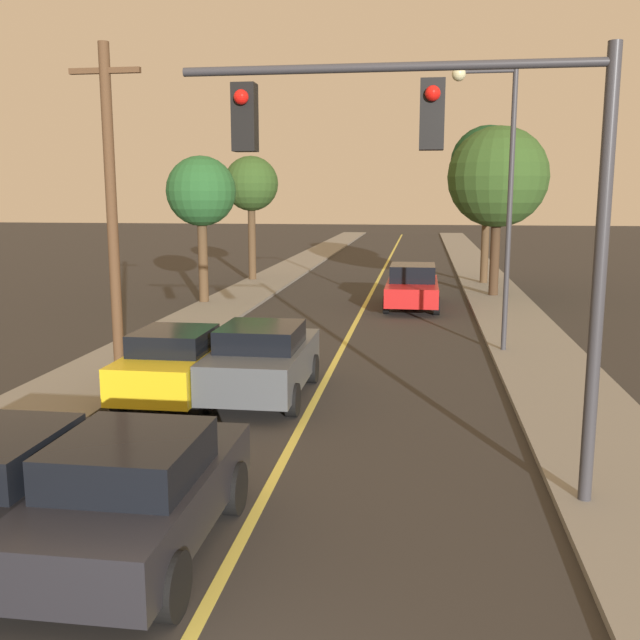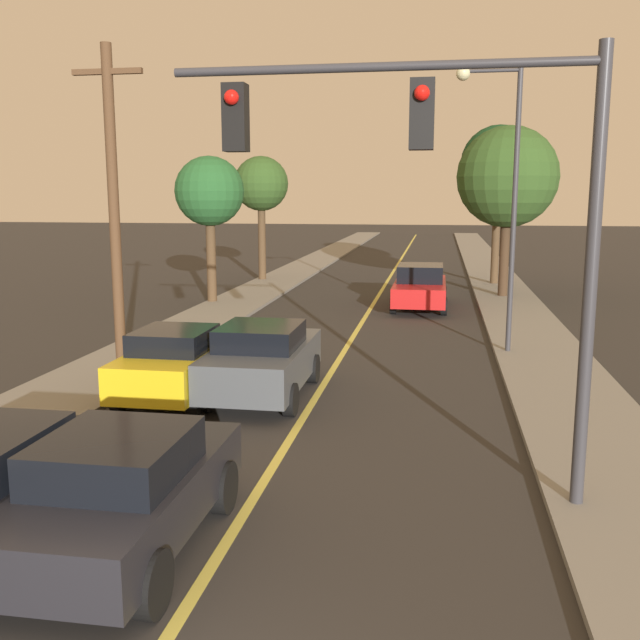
{
  "view_description": "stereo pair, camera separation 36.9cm",
  "coord_description": "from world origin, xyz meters",
  "px_view_note": "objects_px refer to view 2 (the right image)",
  "views": [
    {
      "loc": [
        2.16,
        -4.33,
        4.3
      ],
      "look_at": [
        0.0,
        10.81,
        1.6
      ],
      "focal_mm": 40.0,
      "sensor_mm": 36.0,
      "label": 1
    },
    {
      "loc": [
        2.52,
        -4.27,
        4.3
      ],
      "look_at": [
        0.0,
        10.81,
        1.6
      ],
      "focal_mm": 40.0,
      "sensor_mm": 36.0,
      "label": 2
    }
  ],
  "objects_px": {
    "streetlamp_right": "(501,173)",
    "tree_right_near": "(508,177)",
    "tree_left_far": "(261,185)",
    "tree_right_far": "(499,164)",
    "car_outer_lane_second": "(177,362)",
    "car_far_oncoming": "(420,287)",
    "utility_pole_left": "(114,209)",
    "car_near_lane_second": "(262,359)",
    "car_near_lane_front": "(122,491)",
    "traffic_signal_mast": "(449,179)",
    "tree_left_near": "(209,193)"
  },
  "relations": [
    {
      "from": "car_near_lane_front",
      "to": "tree_right_far",
      "type": "relative_size",
      "value": 0.54
    },
    {
      "from": "tree_left_far",
      "to": "tree_left_near",
      "type": "bearing_deg",
      "value": -91.05
    },
    {
      "from": "tree_left_far",
      "to": "utility_pole_left",
      "type": "bearing_deg",
      "value": -85.57
    },
    {
      "from": "tree_left_near",
      "to": "utility_pole_left",
      "type": "bearing_deg",
      "value": -82.07
    },
    {
      "from": "tree_left_far",
      "to": "car_near_lane_front",
      "type": "bearing_deg",
      "value": -79.42
    },
    {
      "from": "car_near_lane_front",
      "to": "streetlamp_right",
      "type": "xyz_separation_m",
      "value": [
        5.21,
        11.94,
        4.05
      ]
    },
    {
      "from": "car_near_lane_second",
      "to": "utility_pole_left",
      "type": "bearing_deg",
      "value": 168.94
    },
    {
      "from": "car_near_lane_second",
      "to": "car_far_oncoming",
      "type": "distance_m",
      "value": 13.19
    },
    {
      "from": "utility_pole_left",
      "to": "tree_right_far",
      "type": "height_order",
      "value": "utility_pole_left"
    },
    {
      "from": "car_far_oncoming",
      "to": "tree_left_far",
      "type": "xyz_separation_m",
      "value": [
        -8.03,
        7.29,
        3.92
      ]
    },
    {
      "from": "car_near_lane_second",
      "to": "traffic_signal_mast",
      "type": "relative_size",
      "value": 0.68
    },
    {
      "from": "tree_right_near",
      "to": "tree_right_far",
      "type": "xyz_separation_m",
      "value": [
        -0.05,
        4.29,
        0.7
      ]
    },
    {
      "from": "car_far_oncoming",
      "to": "car_near_lane_second",
      "type": "bearing_deg",
      "value": 76.93
    },
    {
      "from": "car_far_oncoming",
      "to": "tree_right_far",
      "type": "bearing_deg",
      "value": -113.86
    },
    {
      "from": "streetlamp_right",
      "to": "tree_right_near",
      "type": "bearing_deg",
      "value": 84.14
    },
    {
      "from": "tree_right_far",
      "to": "car_outer_lane_second",
      "type": "bearing_deg",
      "value": -111.39
    },
    {
      "from": "traffic_signal_mast",
      "to": "utility_pole_left",
      "type": "bearing_deg",
      "value": 143.36
    },
    {
      "from": "tree_right_near",
      "to": "tree_left_far",
      "type": "bearing_deg",
      "value": 160.19
    },
    {
      "from": "traffic_signal_mast",
      "to": "tree_right_near",
      "type": "xyz_separation_m",
      "value": [
        2.56,
        20.78,
        0.48
      ]
    },
    {
      "from": "car_near_lane_second",
      "to": "tree_left_far",
      "type": "distance_m",
      "value": 21.12
    },
    {
      "from": "car_outer_lane_second",
      "to": "utility_pole_left",
      "type": "bearing_deg",
      "value": 149.71
    },
    {
      "from": "car_near_lane_front",
      "to": "tree_right_far",
      "type": "height_order",
      "value": "tree_right_far"
    },
    {
      "from": "streetlamp_right",
      "to": "tree_right_near",
      "type": "relative_size",
      "value": 1.07
    },
    {
      "from": "car_near_lane_second",
      "to": "car_outer_lane_second",
      "type": "relative_size",
      "value": 1.08
    },
    {
      "from": "tree_left_far",
      "to": "tree_right_far",
      "type": "relative_size",
      "value": 0.82
    },
    {
      "from": "tree_left_far",
      "to": "tree_right_near",
      "type": "height_order",
      "value": "tree_right_near"
    },
    {
      "from": "car_near_lane_front",
      "to": "car_outer_lane_second",
      "type": "height_order",
      "value": "car_near_lane_front"
    },
    {
      "from": "car_near_lane_front",
      "to": "car_far_oncoming",
      "type": "bearing_deg",
      "value": 81.4
    },
    {
      "from": "car_near_lane_second",
      "to": "tree_left_far",
      "type": "bearing_deg",
      "value": 104.07
    },
    {
      "from": "traffic_signal_mast",
      "to": "tree_left_near",
      "type": "xyz_separation_m",
      "value": [
        -8.96,
        17.24,
        -0.13
      ]
    },
    {
      "from": "car_far_oncoming",
      "to": "utility_pole_left",
      "type": "xyz_separation_m",
      "value": [
        -6.52,
        -12.15,
        3.15
      ]
    },
    {
      "from": "traffic_signal_mast",
      "to": "utility_pole_left",
      "type": "height_order",
      "value": "utility_pole_left"
    },
    {
      "from": "streetlamp_right",
      "to": "tree_right_far",
      "type": "relative_size",
      "value": 1.01
    },
    {
      "from": "car_outer_lane_second",
      "to": "tree_right_near",
      "type": "bearing_deg",
      "value": 63.56
    },
    {
      "from": "tree_left_far",
      "to": "tree_right_near",
      "type": "distance_m",
      "value": 12.1
    },
    {
      "from": "car_near_lane_second",
      "to": "streetlamp_right",
      "type": "xyz_separation_m",
      "value": [
        5.21,
        5.06,
        4.03
      ]
    },
    {
      "from": "car_near_lane_second",
      "to": "car_far_oncoming",
      "type": "relative_size",
      "value": 0.84
    },
    {
      "from": "tree_left_near",
      "to": "tree_left_far",
      "type": "height_order",
      "value": "tree_left_far"
    },
    {
      "from": "car_outer_lane_second",
      "to": "traffic_signal_mast",
      "type": "relative_size",
      "value": 0.63
    },
    {
      "from": "car_far_oncoming",
      "to": "tree_left_far",
      "type": "distance_m",
      "value": 11.53
    },
    {
      "from": "car_far_oncoming",
      "to": "tree_right_near",
      "type": "bearing_deg",
      "value": -136.47
    },
    {
      "from": "streetlamp_right",
      "to": "tree_right_far",
      "type": "distance_m",
      "value": 15.32
    },
    {
      "from": "tree_right_far",
      "to": "tree_left_near",
      "type": "bearing_deg",
      "value": -145.71
    },
    {
      "from": "car_near_lane_front",
      "to": "tree_right_near",
      "type": "height_order",
      "value": "tree_right_near"
    },
    {
      "from": "tree_right_far",
      "to": "traffic_signal_mast",
      "type": "bearing_deg",
      "value": -95.73
    },
    {
      "from": "utility_pole_left",
      "to": "tree_left_near",
      "type": "relative_size",
      "value": 1.31
    },
    {
      "from": "car_outer_lane_second",
      "to": "traffic_signal_mast",
      "type": "distance_m",
      "value": 8.03
    },
    {
      "from": "utility_pole_left",
      "to": "tree_left_far",
      "type": "bearing_deg",
      "value": 94.43
    },
    {
      "from": "car_near_lane_front",
      "to": "tree_left_near",
      "type": "xyz_separation_m",
      "value": [
        -5.19,
        19.38,
        3.57
      ]
    },
    {
      "from": "car_near_lane_front",
      "to": "traffic_signal_mast",
      "type": "xyz_separation_m",
      "value": [
        3.77,
        2.14,
        3.7
      ]
    }
  ]
}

